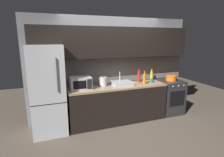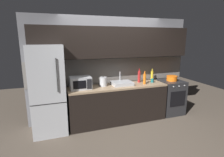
# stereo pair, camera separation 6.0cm
# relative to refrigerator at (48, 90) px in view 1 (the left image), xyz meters

# --- Properties ---
(ground_plane) EXTENTS (10.00, 10.00, 0.00)m
(ground_plane) POSITION_rel_refrigerator_xyz_m (1.56, -0.90, -0.94)
(ground_plane) COLOR #4C4238
(back_wall) EXTENTS (4.10, 0.44, 2.50)m
(back_wall) POSITION_rel_refrigerator_xyz_m (1.56, 0.30, 0.61)
(back_wall) COLOR slate
(back_wall) RESTS_ON ground
(counter_run) EXTENTS (2.36, 0.60, 0.90)m
(counter_run) POSITION_rel_refrigerator_xyz_m (1.56, 0.00, -0.49)
(counter_run) COLOR black
(counter_run) RESTS_ON ground
(refrigerator) EXTENTS (0.68, 0.69, 1.87)m
(refrigerator) POSITION_rel_refrigerator_xyz_m (0.00, 0.00, 0.00)
(refrigerator) COLOR #ADAFB5
(refrigerator) RESTS_ON ground
(oven_range) EXTENTS (0.60, 0.62, 0.90)m
(oven_range) POSITION_rel_refrigerator_xyz_m (3.08, -0.00, -0.49)
(oven_range) COLOR #232326
(oven_range) RESTS_ON ground
(microwave) EXTENTS (0.46, 0.35, 0.27)m
(microwave) POSITION_rel_refrigerator_xyz_m (0.68, 0.02, 0.10)
(microwave) COLOR #A8AAAF
(microwave) RESTS_ON counter_run
(sink_basin) EXTENTS (0.48, 0.38, 0.30)m
(sink_basin) POSITION_rel_refrigerator_xyz_m (1.68, 0.03, 0.00)
(sink_basin) COLOR #ADAFB5
(sink_basin) RESTS_ON counter_run
(kettle) EXTENTS (0.20, 0.17, 0.24)m
(kettle) POSITION_rel_refrigerator_xyz_m (1.22, 0.07, 0.07)
(kettle) COLOR #B7BABF
(kettle) RESTS_ON counter_run
(wine_bottle_orange) EXTENTS (0.07, 0.07, 0.32)m
(wine_bottle_orange) POSITION_rel_refrigerator_xyz_m (2.23, -0.07, 0.10)
(wine_bottle_orange) COLOR orange
(wine_bottle_orange) RESTS_ON counter_run
(wine_bottle_red) EXTENTS (0.07, 0.07, 0.35)m
(wine_bottle_red) POSITION_rel_refrigerator_xyz_m (2.19, 0.14, 0.11)
(wine_bottle_red) COLOR #A82323
(wine_bottle_red) RESTS_ON counter_run
(wine_bottle_yellow) EXTENTS (0.07, 0.07, 0.31)m
(wine_bottle_yellow) POSITION_rel_refrigerator_xyz_m (2.60, 0.20, 0.09)
(wine_bottle_yellow) COLOR gold
(wine_bottle_yellow) RESTS_ON counter_run
(mug_teal) EXTENTS (0.07, 0.07, 0.09)m
(mug_teal) POSITION_rel_refrigerator_xyz_m (2.50, 0.01, 0.01)
(mug_teal) COLOR #19666B
(mug_teal) RESTS_ON counter_run
(cooking_pot) EXTENTS (0.28, 0.28, 0.13)m
(cooking_pot) POSITION_rel_refrigerator_xyz_m (3.09, 0.00, 0.03)
(cooking_pot) COLOR orange
(cooking_pot) RESTS_ON oven_range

